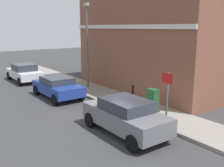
% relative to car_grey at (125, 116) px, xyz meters
% --- Properties ---
extents(ground, '(80.00, 80.00, 0.00)m').
position_rel_car_grey_xyz_m(ground, '(0.59, 1.55, -0.77)').
color(ground, '#38383A').
extents(sidewalk, '(2.28, 30.00, 0.15)m').
position_rel_car_grey_xyz_m(sidewalk, '(2.64, 7.55, -0.69)').
color(sidewalk, gray).
rests_on(sidewalk, ground).
extents(corner_building, '(6.62, 10.75, 7.58)m').
position_rel_car_grey_xyz_m(corner_building, '(7.05, 4.92, 3.02)').
color(corner_building, brown).
rests_on(corner_building, ground).
extents(car_grey, '(1.84, 4.02, 1.46)m').
position_rel_car_grey_xyz_m(car_grey, '(0.00, 0.00, 0.00)').
color(car_grey, slate).
rests_on(car_grey, ground).
extents(car_blue, '(1.93, 3.95, 1.30)m').
position_rel_car_grey_xyz_m(car_blue, '(0.11, 6.79, -0.07)').
color(car_blue, navy).
rests_on(car_blue, ground).
extents(car_white, '(1.88, 4.11, 1.41)m').
position_rel_car_grey_xyz_m(car_white, '(0.03, 12.95, -0.04)').
color(car_white, silver).
rests_on(car_white, ground).
extents(utility_cabinet, '(0.46, 0.61, 1.15)m').
position_rel_car_grey_xyz_m(utility_cabinet, '(2.61, 1.05, -0.09)').
color(utility_cabinet, '#1E4C28').
rests_on(utility_cabinet, sidewalk).
extents(bollard_near_cabinet, '(0.14, 0.14, 1.04)m').
position_rel_car_grey_xyz_m(bollard_near_cabinet, '(2.71, 2.69, -0.06)').
color(bollard_near_cabinet, black).
rests_on(bollard_near_cabinet, sidewalk).
extents(street_sign, '(0.08, 0.60, 2.30)m').
position_rel_car_grey_xyz_m(street_sign, '(1.81, -0.58, 0.89)').
color(street_sign, '#59595B').
rests_on(street_sign, sidewalk).
extents(lamppost, '(0.20, 0.44, 5.72)m').
position_rel_car_grey_xyz_m(lamppost, '(2.77, 7.60, 2.53)').
color(lamppost, '#59595B').
rests_on(lamppost, sidewalk).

